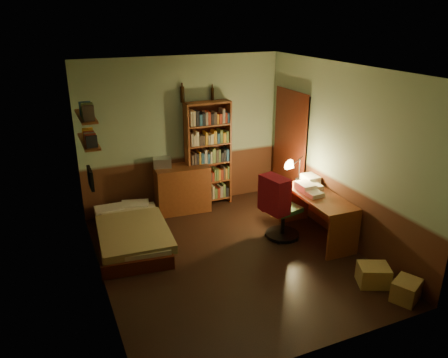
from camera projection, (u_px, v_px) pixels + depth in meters
name	position (u px, v px, depth m)	size (l,w,h in m)	color
floor	(231.00, 258.00, 6.18)	(3.50, 4.00, 0.02)	black
ceiling	(232.00, 69.00, 5.24)	(3.50, 4.00, 0.02)	silver
wall_back	(183.00, 134.00, 7.43)	(3.50, 0.02, 2.60)	gray
wall_left	(94.00, 192.00, 5.05)	(0.02, 4.00, 2.60)	gray
wall_right	(341.00, 155.00, 6.36)	(0.02, 4.00, 2.60)	gray
wall_front	(322.00, 240.00, 3.99)	(3.50, 0.02, 2.60)	gray
doorway	(291.00, 150.00, 7.57)	(0.06, 0.90, 2.00)	black
door_trim	(289.00, 150.00, 7.56)	(0.02, 0.98, 2.08)	#3D140A
bed	(131.00, 227.00, 6.47)	(0.94, 1.76, 0.52)	olive
dresser	(182.00, 189.00, 7.50)	(0.91, 0.45, 0.81)	brown
mini_stereo	(162.00, 162.00, 7.32)	(0.29, 0.23, 0.16)	#B2B2B7
bookshelf	(208.00, 155.00, 7.57)	(0.79, 0.25, 1.85)	brown
bottle_left	(182.00, 94.00, 7.14)	(0.07, 0.07, 0.26)	black
bottle_right	(212.00, 94.00, 7.35)	(0.05, 0.05, 0.20)	black
desk	(317.00, 216.00, 6.60)	(0.54, 1.31, 0.70)	brown
paper_stack	(310.00, 179.00, 6.95)	(0.21, 0.29, 0.12)	silver
desk_lamp	(300.00, 162.00, 6.95)	(0.18, 0.18, 0.62)	black
office_chair	(284.00, 208.00, 6.58)	(0.48, 0.42, 0.96)	#336034
red_jacket	(279.00, 167.00, 6.04)	(0.25, 0.46, 0.54)	maroon
wall_shelf_lower	(89.00, 141.00, 5.93)	(0.20, 0.90, 0.03)	brown
wall_shelf_upper	(86.00, 116.00, 5.81)	(0.20, 0.90, 0.03)	brown
framed_picture	(90.00, 178.00, 5.60)	(0.04, 0.32, 0.26)	black
cardboard_box_a	(406.00, 290.00, 5.23)	(0.34, 0.27, 0.26)	tan
cardboard_box_b	(373.00, 275.00, 5.53)	(0.37, 0.31, 0.26)	tan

